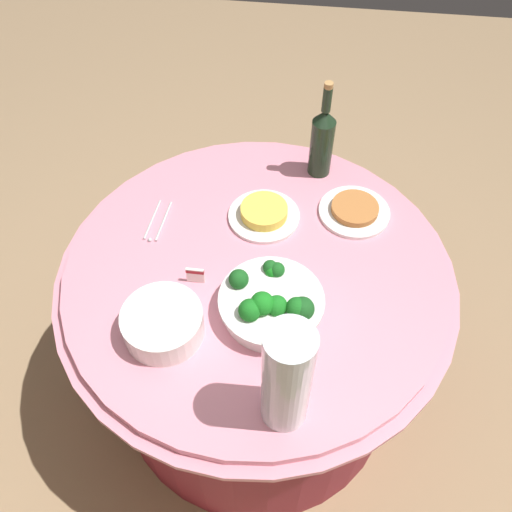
# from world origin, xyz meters

# --- Properties ---
(ground_plane) EXTENTS (6.00, 6.00, 0.00)m
(ground_plane) POSITION_xyz_m (0.00, 0.00, 0.00)
(ground_plane) COLOR #9E7F5B
(buffet_table) EXTENTS (1.16, 1.16, 0.74)m
(buffet_table) POSITION_xyz_m (0.00, 0.00, 0.38)
(buffet_table) COLOR maroon
(buffet_table) RESTS_ON ground_plane
(broccoli_bowl) EXTENTS (0.28, 0.28, 0.11)m
(broccoli_bowl) POSITION_xyz_m (-0.06, 0.15, 0.78)
(broccoli_bowl) COLOR white
(broccoli_bowl) RESTS_ON buffet_table
(plate_stack) EXTENTS (0.21, 0.21, 0.08)m
(plate_stack) POSITION_xyz_m (0.21, 0.24, 0.78)
(plate_stack) COLOR white
(plate_stack) RESTS_ON buffet_table
(wine_bottle) EXTENTS (0.07, 0.07, 0.34)m
(wine_bottle) POSITION_xyz_m (-0.15, -0.42, 0.87)
(wine_bottle) COLOR #1C301D
(wine_bottle) RESTS_ON buffet_table
(decorative_fruit_vase) EXTENTS (0.11, 0.11, 0.34)m
(decorative_fruit_vase) POSITION_xyz_m (-0.12, 0.42, 0.89)
(decorative_fruit_vase) COLOR silver
(decorative_fruit_vase) RESTS_ON buffet_table
(serving_tongs) EXTENTS (0.05, 0.17, 0.01)m
(serving_tongs) POSITION_xyz_m (0.32, -0.13, 0.74)
(serving_tongs) COLOR silver
(serving_tongs) RESTS_ON buffet_table
(food_plate_peanuts) EXTENTS (0.22, 0.22, 0.03)m
(food_plate_peanuts) POSITION_xyz_m (-0.27, -0.25, 0.75)
(food_plate_peanuts) COLOR white
(food_plate_peanuts) RESTS_ON buffet_table
(food_plate_fried_egg) EXTENTS (0.22, 0.22, 0.04)m
(food_plate_fried_egg) POSITION_xyz_m (-0.00, -0.19, 0.76)
(food_plate_fried_egg) COLOR white
(food_plate_fried_egg) RESTS_ON buffet_table
(label_placard_front) EXTENTS (0.05, 0.01, 0.05)m
(label_placard_front) POSITION_xyz_m (0.16, 0.07, 0.77)
(label_placard_front) COLOR white
(label_placard_front) RESTS_ON buffet_table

